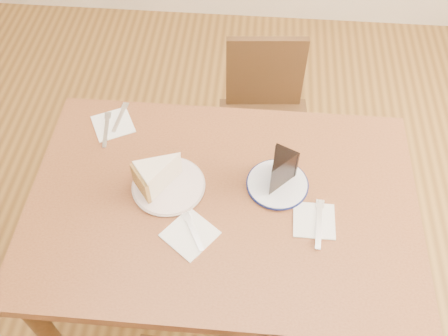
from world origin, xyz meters
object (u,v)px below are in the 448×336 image
plate_cream (169,186)px  chocolate_cake (278,173)px  table (222,218)px  carrot_cake (162,173)px  plate_navy (277,184)px  chair_far (264,122)px

plate_cream → chocolate_cake: (0.34, 0.03, 0.06)m
table → carrot_cake: bearing=165.2°
table → chocolate_cake: 0.24m
plate_navy → chair_far: bearing=94.3°
plate_cream → chocolate_cake: bearing=5.8°
chair_far → plate_cream: chair_far is taller
chair_far → plate_navy: bearing=89.4°
plate_navy → plate_cream: bearing=-174.1°
chair_far → plate_navy: size_ratio=4.20×
table → carrot_cake: 0.25m
chocolate_cake → chair_far: bearing=-60.6°
chair_far → chocolate_cake: size_ratio=7.44×
table → plate_navy: bearing=23.8°
carrot_cake → chocolate_cake: size_ratio=1.31×
plate_navy → carrot_cake: carrot_cake is taller
plate_navy → chocolate_cake: (-0.00, -0.00, 0.06)m
table → plate_navy: 0.21m
table → chair_far: chair_far is taller
plate_cream → table: bearing=-12.6°
plate_cream → chocolate_cake: 0.34m
plate_cream → plate_navy: bearing=5.9°
chocolate_cake → carrot_cake: bearing=29.1°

